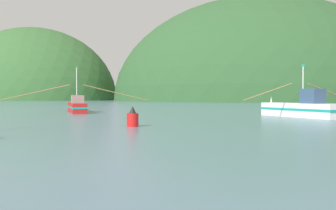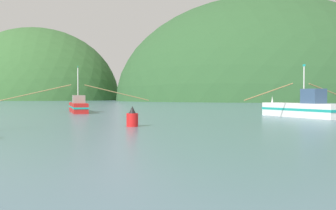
# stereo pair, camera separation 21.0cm
# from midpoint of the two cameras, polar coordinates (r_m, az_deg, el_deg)

# --- Properties ---
(hill_far_center) EXTENTS (125.95, 100.76, 88.30)m
(hill_far_center) POSITION_cam_midpoint_polar(r_m,az_deg,el_deg) (174.33, 12.78, 0.60)
(hill_far_center) COLOR #2D562D
(hill_far_center) RESTS_ON ground
(hill_far_right) EXTENTS (87.32, 69.86, 72.79)m
(hill_far_right) POSITION_cam_midpoint_polar(r_m,az_deg,el_deg) (210.92, -19.11, 0.68)
(hill_far_right) COLOR #386633
(hill_far_right) RESTS_ON ground
(fishing_boat_red) EXTENTS (16.36, 10.63, 5.94)m
(fishing_boat_red) POSITION_cam_midpoint_polar(r_m,az_deg,el_deg) (52.09, -13.16, -0.21)
(fishing_boat_red) COLOR red
(fishing_boat_red) RESTS_ON ground
(fishing_boat_white) EXTENTS (10.82, 9.20, 5.21)m
(fishing_boat_white) POSITION_cam_midpoint_polar(r_m,az_deg,el_deg) (41.24, 18.54, -0.46)
(fishing_boat_white) COLOR white
(fishing_boat_white) RESTS_ON ground
(channel_buoy) EXTENTS (0.80, 0.80, 1.41)m
(channel_buoy) POSITION_cam_midpoint_polar(r_m,az_deg,el_deg) (27.10, -5.35, -1.92)
(channel_buoy) COLOR red
(channel_buoy) RESTS_ON ground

